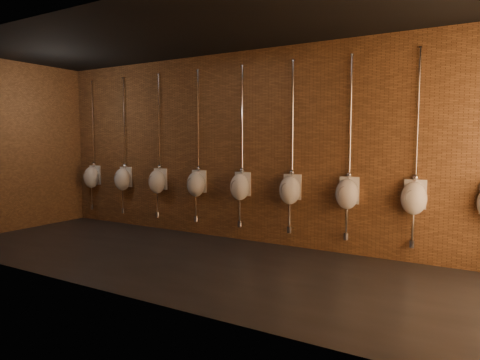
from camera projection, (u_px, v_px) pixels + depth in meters
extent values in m
plane|color=black|center=(197.00, 262.00, 6.06)|extent=(8.50, 8.50, 0.00)
cube|color=black|center=(195.00, 30.00, 5.76)|extent=(8.50, 3.00, 0.04)
cube|color=brown|center=(249.00, 147.00, 7.20)|extent=(8.50, 0.04, 3.20)
cube|color=brown|center=(113.00, 151.00, 4.63)|extent=(8.50, 0.04, 3.20)
cube|color=brown|center=(15.00, 146.00, 8.07)|extent=(0.04, 3.00, 3.20)
ellipsoid|color=white|center=(91.00, 177.00, 9.07)|extent=(0.37, 0.33, 0.45)
cube|color=white|center=(95.00, 175.00, 9.16)|extent=(0.29, 0.07, 0.41)
cylinder|color=gray|center=(87.00, 177.00, 8.97)|extent=(0.20, 0.04, 0.20)
cylinder|color=silver|center=(93.00, 124.00, 9.05)|extent=(0.02, 0.02, 1.79)
sphere|color=silver|center=(94.00, 164.00, 9.11)|extent=(0.08, 0.08, 0.08)
cylinder|color=silver|center=(92.00, 81.00, 8.96)|extent=(0.05, 0.05, 0.01)
cylinder|color=silver|center=(92.00, 195.00, 9.11)|extent=(0.03, 0.03, 0.40)
cylinder|color=silver|center=(92.00, 207.00, 9.13)|extent=(0.08, 0.08, 0.11)
cylinder|color=silver|center=(95.00, 206.00, 9.20)|extent=(0.03, 0.15, 0.03)
ellipsoid|color=white|center=(122.00, 179.00, 8.61)|extent=(0.37, 0.33, 0.45)
cube|color=white|center=(126.00, 177.00, 8.70)|extent=(0.29, 0.07, 0.41)
cylinder|color=gray|center=(118.00, 179.00, 8.51)|extent=(0.20, 0.04, 0.20)
cylinder|color=silver|center=(124.00, 123.00, 8.58)|extent=(0.02, 0.02, 1.79)
sphere|color=silver|center=(125.00, 165.00, 8.65)|extent=(0.08, 0.08, 0.08)
cylinder|color=silver|center=(123.00, 78.00, 8.50)|extent=(0.05, 0.05, 0.01)
cylinder|color=silver|center=(123.00, 198.00, 8.64)|extent=(0.03, 0.03, 0.40)
cylinder|color=silver|center=(123.00, 210.00, 8.66)|extent=(0.08, 0.08, 0.11)
cylinder|color=silver|center=(126.00, 210.00, 8.73)|extent=(0.03, 0.15, 0.03)
ellipsoid|color=white|center=(157.00, 182.00, 8.14)|extent=(0.37, 0.33, 0.45)
cube|color=white|center=(161.00, 179.00, 8.23)|extent=(0.29, 0.07, 0.41)
cylinder|color=gray|center=(153.00, 181.00, 8.04)|extent=(0.20, 0.04, 0.20)
cylinder|color=silver|center=(159.00, 122.00, 8.11)|extent=(0.02, 0.02, 1.79)
sphere|color=silver|center=(160.00, 167.00, 8.18)|extent=(0.08, 0.08, 0.08)
cylinder|color=silver|center=(158.00, 74.00, 8.03)|extent=(0.05, 0.05, 0.01)
cylinder|color=silver|center=(157.00, 201.00, 8.17)|extent=(0.03, 0.03, 0.40)
cylinder|color=silver|center=(158.00, 214.00, 8.20)|extent=(0.08, 0.08, 0.11)
cylinder|color=silver|center=(160.00, 214.00, 8.26)|extent=(0.03, 0.15, 0.03)
ellipsoid|color=white|center=(196.00, 184.00, 7.67)|extent=(0.37, 0.33, 0.45)
cube|color=white|center=(199.00, 181.00, 7.76)|extent=(0.29, 0.07, 0.41)
cylinder|color=gray|center=(192.00, 183.00, 7.57)|extent=(0.20, 0.04, 0.20)
cylinder|color=silver|center=(198.00, 121.00, 7.64)|extent=(0.02, 0.02, 1.79)
sphere|color=silver|center=(198.00, 168.00, 7.71)|extent=(0.08, 0.08, 0.08)
cylinder|color=silver|center=(198.00, 70.00, 7.56)|extent=(0.05, 0.05, 0.01)
cylinder|color=silver|center=(196.00, 204.00, 7.71)|extent=(0.03, 0.03, 0.40)
cylinder|color=silver|center=(196.00, 219.00, 7.73)|extent=(0.08, 0.08, 0.11)
cylinder|color=silver|center=(199.00, 218.00, 7.79)|extent=(0.03, 0.15, 0.03)
ellipsoid|color=white|center=(240.00, 187.00, 7.20)|extent=(0.37, 0.33, 0.45)
cube|color=white|center=(243.00, 184.00, 7.29)|extent=(0.29, 0.07, 0.41)
cylinder|color=gray|center=(236.00, 186.00, 7.11)|extent=(0.20, 0.04, 0.20)
cylinder|color=silver|center=(242.00, 120.00, 7.18)|extent=(0.02, 0.02, 1.79)
sphere|color=silver|center=(242.00, 170.00, 7.25)|extent=(0.08, 0.08, 0.08)
cylinder|color=silver|center=(242.00, 66.00, 7.09)|extent=(0.05, 0.05, 0.01)
cylinder|color=silver|center=(240.00, 209.00, 7.24)|extent=(0.03, 0.03, 0.40)
cylinder|color=silver|center=(240.00, 224.00, 7.26)|extent=(0.08, 0.08, 0.11)
cylinder|color=silver|center=(242.00, 223.00, 7.33)|extent=(0.03, 0.15, 0.03)
ellipsoid|color=white|center=(290.00, 190.00, 6.74)|extent=(0.37, 0.33, 0.45)
cube|color=white|center=(293.00, 187.00, 6.83)|extent=(0.29, 0.07, 0.41)
cylinder|color=gray|center=(287.00, 189.00, 6.64)|extent=(0.20, 0.04, 0.20)
cylinder|color=silver|center=(293.00, 119.00, 6.71)|extent=(0.02, 0.02, 1.79)
sphere|color=silver|center=(292.00, 172.00, 6.78)|extent=(0.08, 0.08, 0.08)
cylinder|color=silver|center=(293.00, 60.00, 6.63)|extent=(0.05, 0.05, 0.01)
cylinder|color=silver|center=(289.00, 213.00, 6.77)|extent=(0.03, 0.03, 0.40)
cylinder|color=silver|center=(289.00, 230.00, 6.80)|extent=(0.08, 0.08, 0.11)
cylinder|color=silver|center=(291.00, 229.00, 6.86)|extent=(0.03, 0.15, 0.03)
ellipsoid|color=white|center=(347.00, 194.00, 6.27)|extent=(0.37, 0.33, 0.45)
cube|color=white|center=(349.00, 190.00, 6.36)|extent=(0.29, 0.07, 0.41)
cylinder|color=gray|center=(345.00, 193.00, 6.17)|extent=(0.20, 0.04, 0.20)
cylinder|color=silver|center=(351.00, 117.00, 6.24)|extent=(0.02, 0.02, 1.79)
sphere|color=silver|center=(349.00, 175.00, 6.31)|extent=(0.08, 0.08, 0.08)
cylinder|color=silver|center=(352.00, 54.00, 6.16)|extent=(0.05, 0.05, 0.01)
cylinder|color=silver|center=(347.00, 219.00, 6.30)|extent=(0.03, 0.03, 0.40)
cylinder|color=silver|center=(346.00, 236.00, 6.33)|extent=(0.08, 0.08, 0.11)
cylinder|color=silver|center=(348.00, 235.00, 6.39)|extent=(0.03, 0.15, 0.03)
ellipsoid|color=white|center=(414.00, 198.00, 5.80)|extent=(0.37, 0.33, 0.45)
cube|color=white|center=(415.00, 194.00, 5.89)|extent=(0.29, 0.07, 0.41)
cylinder|color=gray|center=(412.00, 197.00, 5.70)|extent=(0.20, 0.04, 0.20)
cylinder|color=silver|center=(418.00, 115.00, 5.78)|extent=(0.02, 0.02, 1.79)
sphere|color=silver|center=(415.00, 177.00, 5.84)|extent=(0.08, 0.08, 0.08)
cylinder|color=silver|center=(421.00, 47.00, 5.69)|extent=(0.05, 0.05, 0.01)
cylinder|color=silver|center=(413.00, 225.00, 5.84)|extent=(0.03, 0.03, 0.40)
cylinder|color=silver|center=(412.00, 244.00, 5.86)|extent=(0.08, 0.08, 0.11)
cylinder|color=silver|center=(413.00, 243.00, 5.93)|extent=(0.03, 0.15, 0.03)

